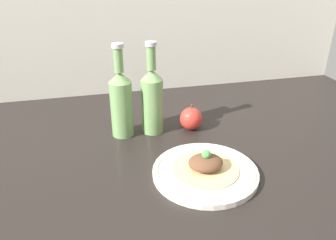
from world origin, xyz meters
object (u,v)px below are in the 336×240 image
cider_bottle_left (121,102)px  apple (191,119)px  cider_bottle_right (152,99)px  plated_food (206,164)px  plate (205,172)px

cider_bottle_left → apple: bearing=-3.9°
cider_bottle_right → apple: 14.61cm
plated_food → plate: bearing=90.0°
plated_food → cider_bottle_right: bearing=107.5°
cider_bottle_right → apple: (12.41, -1.48, -7.56)cm
plated_food → cider_bottle_left: 33.28cm
cider_bottle_right → apple: size_ratio=3.30×
cider_bottle_left → cider_bottle_right: bearing=0.0°
plate → apple: (3.94, 25.31, 2.72)cm
cider_bottle_left → plate: bearing=-56.1°
apple → cider_bottle_right: bearing=173.2°
plated_food → apple: apple is taller
plated_food → apple: 25.62cm
plate → apple: size_ratio=3.10×
plated_food → cider_bottle_left: size_ratio=0.59×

